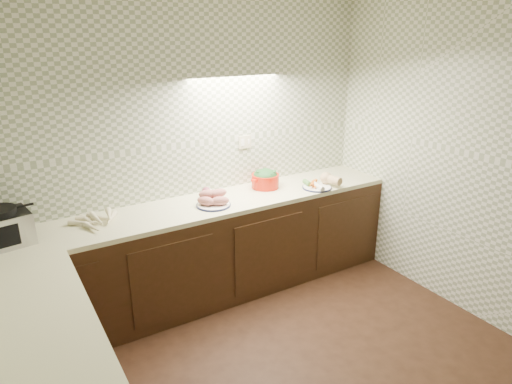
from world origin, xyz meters
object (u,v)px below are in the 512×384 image
parsnip_pile (102,221)px  dutch_oven (265,179)px  onion_bowl (208,194)px  veg_plate (321,182)px  toaster_oven (0,228)px  sweet_potato_plate (213,200)px

parsnip_pile → dutch_oven: dutch_oven is taller
onion_bowl → dutch_oven: dutch_oven is taller
dutch_oven → veg_plate: dutch_oven is taller
parsnip_pile → veg_plate: 2.02m
onion_bowl → veg_plate: 1.10m
toaster_oven → onion_bowl: size_ratio=2.99×
onion_bowl → veg_plate: (1.06, -0.27, 0.01)m
veg_plate → parsnip_pile: bearing=175.3°
dutch_oven → veg_plate: 0.53m
toaster_oven → dutch_oven: 2.22m
parsnip_pile → onion_bowl: 0.95m
veg_plate → dutch_oven: bearing=151.6°
parsnip_pile → onion_bowl: bearing=6.3°
toaster_oven → sweet_potato_plate: bearing=-12.4°
toaster_oven → dutch_oven: toaster_oven is taller
parsnip_pile → dutch_oven: bearing=3.2°
veg_plate → sweet_potato_plate: bearing=175.4°
toaster_oven → veg_plate: bearing=-13.1°
parsnip_pile → sweet_potato_plate: 0.91m
sweet_potato_plate → veg_plate: bearing=-4.6°
parsnip_pile → dutch_oven: size_ratio=1.20×
onion_bowl → veg_plate: size_ratio=0.42×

